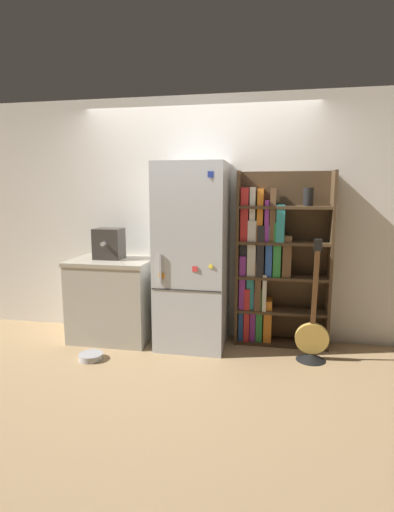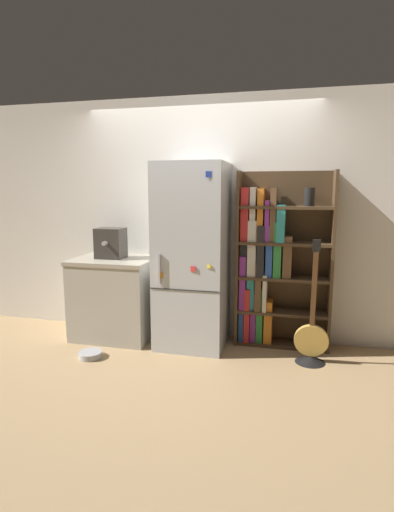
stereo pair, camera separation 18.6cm
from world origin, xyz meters
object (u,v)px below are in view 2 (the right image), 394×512
Objects in this scene: espresso_machine at (111,243)px; pet_bowl at (90,354)px; guitar at (311,345)px; refrigerator at (192,256)px; bookshelf at (271,264)px.

pet_bowl is (0.04, -0.62, -1.01)m from espresso_machine.
guitar is (2.13, -0.24, -0.87)m from espresso_machine.
refrigerator is 1.40m from pet_bowl.
bookshelf is (0.79, 0.21, -0.08)m from refrigerator.
refrigerator is 1.44m from guitar.
refrigerator reaches higher than bookshelf.
espresso_machine is at bearing 93.99° from pet_bowl.
bookshelf is 0.90m from guitar.
refrigerator is at bearing -165.29° from bookshelf.
espresso_machine is (-1.71, -0.17, 0.18)m from bookshelf.
refrigerator is 0.82m from bookshelf.
refrigerator reaches higher than pet_bowl.
bookshelf is 2.03m from pet_bowl.
refrigerator reaches higher than espresso_machine.
bookshelf reaches higher than espresso_machine.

